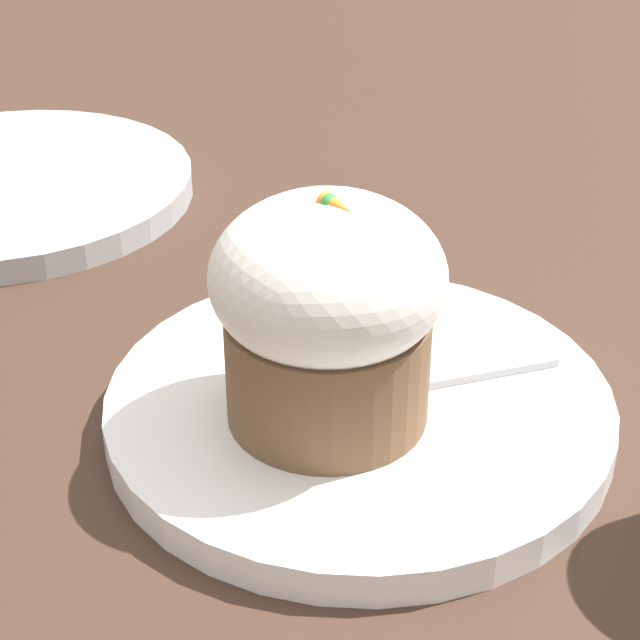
# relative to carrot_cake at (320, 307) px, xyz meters

# --- Properties ---
(ground_plane) EXTENTS (4.00, 4.00, 0.00)m
(ground_plane) POSITION_rel_carrot_cake_xyz_m (0.00, 0.02, -0.07)
(ground_plane) COLOR #3D281E
(dessert_plate) EXTENTS (0.22, 0.22, 0.02)m
(dessert_plate) POSITION_rel_carrot_cake_xyz_m (0.00, 0.02, -0.06)
(dessert_plate) COLOR white
(dessert_plate) RESTS_ON ground_plane
(carrot_cake) EXTENTS (0.09, 0.09, 0.10)m
(carrot_cake) POSITION_rel_carrot_cake_xyz_m (0.00, 0.00, 0.00)
(carrot_cake) COLOR brown
(carrot_cake) RESTS_ON dessert_plate
(spoon) EXTENTS (0.08, 0.12, 0.01)m
(spoon) POSITION_rel_carrot_cake_xyz_m (0.01, 0.02, -0.05)
(spoon) COLOR #B7B7BC
(spoon) RESTS_ON dessert_plate
(side_plate) EXTENTS (0.23, 0.23, 0.02)m
(side_plate) POSITION_rel_carrot_cake_xyz_m (-0.31, 0.05, -0.06)
(side_plate) COLOR #B2B7BC
(side_plate) RESTS_ON ground_plane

